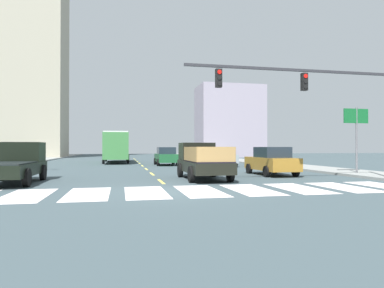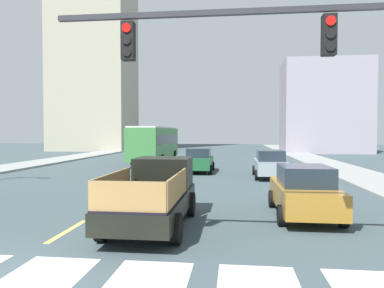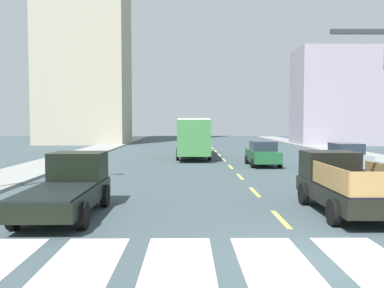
{
  "view_description": "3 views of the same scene",
  "coord_description": "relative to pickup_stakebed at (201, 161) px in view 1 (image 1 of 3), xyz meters",
  "views": [
    {
      "loc": [
        -1.97,
        -12.96,
        1.68
      ],
      "look_at": [
        2.09,
        6.5,
        1.89
      ],
      "focal_mm": 32.1,
      "sensor_mm": 36.0,
      "label": 1
    },
    {
      "loc": [
        4.74,
        -5.72,
        2.84
      ],
      "look_at": [
        2.31,
        15.08,
        2.15
      ],
      "focal_mm": 33.56,
      "sensor_mm": 36.0,
      "label": 2
    },
    {
      "loc": [
        -2.93,
        -8.73,
        3.06
      ],
      "look_at": [
        -2.64,
        17.72,
        1.62
      ],
      "focal_mm": 38.5,
      "sensor_mm": 36.0,
      "label": 3
    }
  ],
  "objects": [
    {
      "name": "ground_plane",
      "position": [
        -2.33,
        -5.14,
        -0.94
      ],
      "size": [
        160.0,
        160.0,
        0.0
      ],
      "primitive_type": "plane",
      "color": "#3A494E"
    },
    {
      "name": "lane_dash_3",
      "position": [
        -2.33,
        13.86,
        -0.93
      ],
      "size": [
        0.16,
        2.4,
        0.01
      ],
      "primitive_type": "cube",
      "color": "#E1CE52",
      "rests_on": "ground"
    },
    {
      "name": "crosswalk_stripe_8",
      "position": [
        4.96,
        -5.14,
        -0.93
      ],
      "size": [
        1.53,
        3.77,
        0.01
      ],
      "primitive_type": "cube",
      "color": "silver",
      "rests_on": "ground"
    },
    {
      "name": "sedan_mid",
      "position": [
        -0.05,
        14.43,
        -0.08
      ],
      "size": [
        2.02,
        4.4,
        1.72
      ],
      "rotation": [
        0.0,
        0.0,
        0.01
      ],
      "color": "#1D552F",
      "rests_on": "ground"
    },
    {
      "name": "lane_dash_6",
      "position": [
        -2.33,
        28.86,
        -0.93
      ],
      "size": [
        0.16,
        2.4,
        0.01
      ],
      "primitive_type": "cube",
      "color": "#E1CE52",
      "rests_on": "ground"
    },
    {
      "name": "pickup_stakebed",
      "position": [
        0.0,
        0.0,
        0.0
      ],
      "size": [
        2.18,
        5.2,
        1.96
      ],
      "rotation": [
        0.0,
        0.0,
        -0.0
      ],
      "color": "black",
      "rests_on": "ground"
    },
    {
      "name": "traffic_signal_gantry",
      "position": [
        5.62,
        -3.08,
        3.33
      ],
      "size": [
        10.81,
        0.27,
        6.0
      ],
      "color": "#2D2D33",
      "rests_on": "ground"
    },
    {
      "name": "crosswalk_stripe_5",
      "position": [
        -1.29,
        -5.14,
        -0.93
      ],
      "size": [
        1.53,
        3.77,
        0.01
      ],
      "primitive_type": "cube",
      "color": "silver",
      "rests_on": "ground"
    },
    {
      "name": "city_bus",
      "position": [
        -4.78,
        21.4,
        1.02
      ],
      "size": [
        2.72,
        10.8,
        3.32
      ],
      "rotation": [
        0.0,
        0.0,
        -0.01
      ],
      "color": "#3C7C40",
      "rests_on": "ground"
    },
    {
      "name": "lane_dash_1",
      "position": [
        -2.33,
        3.86,
        -0.93
      ],
      "size": [
        0.16,
        2.4,
        0.01
      ],
      "primitive_type": "cube",
      "color": "#E1CE52",
      "rests_on": "ground"
    },
    {
      "name": "crosswalk_stripe_2",
      "position": [
        -7.54,
        -5.14,
        -0.93
      ],
      "size": [
        1.53,
        3.77,
        0.01
      ],
      "primitive_type": "cube",
      "color": "silver",
      "rests_on": "ground"
    },
    {
      "name": "lane_dash_0",
      "position": [
        -2.33,
        -1.14,
        -0.93
      ],
      "size": [
        0.16,
        2.4,
        0.01
      ],
      "primitive_type": "cube",
      "color": "#E1CE52",
      "rests_on": "ground"
    },
    {
      "name": "lane_dash_5",
      "position": [
        -2.33,
        23.86,
        -0.93
      ],
      "size": [
        0.16,
        2.4,
        0.01
      ],
      "primitive_type": "cube",
      "color": "#E1CE52",
      "rests_on": "ground"
    },
    {
      "name": "pickup_dark",
      "position": [
        -9.2,
        -0.27,
        -0.02
      ],
      "size": [
        2.18,
        5.2,
        1.96
      ],
      "rotation": [
        0.0,
        0.0,
        0.03
      ],
      "color": "black",
      "rests_on": "ground"
    },
    {
      "name": "sidewalk_right",
      "position": [
        10.36,
        12.86,
        -0.86
      ],
      "size": [
        3.54,
        110.0,
        0.15
      ],
      "primitive_type": "cube",
      "color": "gray",
      "rests_on": "ground"
    },
    {
      "name": "block_mid_left",
      "position": [
        14.85,
        40.82,
        5.4
      ],
      "size": [
        11.34,
        7.28,
        12.67
      ],
      "primitive_type": "cube",
      "color": "#988E9F",
      "rests_on": "ground"
    },
    {
      "name": "crosswalk_stripe_7",
      "position": [
        2.88,
        -5.14,
        -0.93
      ],
      "size": [
        1.53,
        3.77,
        0.01
      ],
      "primitive_type": "cube",
      "color": "silver",
      "rests_on": "ground"
    },
    {
      "name": "crosswalk_stripe_3",
      "position": [
        -5.46,
        -5.14,
        -0.93
      ],
      "size": [
        1.53,
        3.77,
        0.01
      ],
      "primitive_type": "cube",
      "color": "silver",
      "rests_on": "ground"
    },
    {
      "name": "lane_dash_7",
      "position": [
        -2.33,
        33.86,
        -0.93
      ],
      "size": [
        0.16,
        2.4,
        0.01
      ],
      "primitive_type": "cube",
      "color": "#E1CE52",
      "rests_on": "ground"
    },
    {
      "name": "direction_sign_green",
      "position": [
        10.03,
        0.63,
        2.1
      ],
      "size": [
        1.7,
        0.12,
        4.2
      ],
      "color": "slate",
      "rests_on": "ground"
    },
    {
      "name": "sedan_far",
      "position": [
        4.75,
        1.47,
        -0.08
      ],
      "size": [
        2.02,
        4.4,
        1.72
      ],
      "rotation": [
        0.0,
        0.0,
        -0.0
      ],
      "color": "olive",
      "rests_on": "ground"
    },
    {
      "name": "lane_dash_2",
      "position": [
        -2.33,
        8.86,
        -0.93
      ],
      "size": [
        0.16,
        2.4,
        0.01
      ],
      "primitive_type": "cube",
      "color": "#E1CE52",
      "rests_on": "ground"
    },
    {
      "name": "sedan_near_left",
      "position": [
        4.66,
        11.78,
        -0.08
      ],
      "size": [
        2.02,
        4.4,
        1.72
      ],
      "rotation": [
        0.0,
        0.0,
        0.03
      ],
      "color": "#8B959D",
      "rests_on": "ground"
    },
    {
      "name": "lane_dash_4",
      "position": [
        -2.33,
        18.86,
        -0.93
      ],
      "size": [
        0.16,
        2.4,
        0.01
      ],
      "primitive_type": "cube",
      "color": "#E1CE52",
      "rests_on": "ground"
    },
    {
      "name": "crosswalk_stripe_4",
      "position": [
        -3.38,
        -5.14,
        -0.93
      ],
      "size": [
        1.53,
        3.77,
        0.01
      ],
      "primitive_type": "cube",
      "color": "silver",
      "rests_on": "ground"
    },
    {
      "name": "crosswalk_stripe_6",
      "position": [
        0.79,
        -5.14,
        -0.93
      ],
      "size": [
        1.53,
        3.77,
        0.01
      ],
      "primitive_type": "cube",
      "color": "silver",
      "rests_on": "ground"
    }
  ]
}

